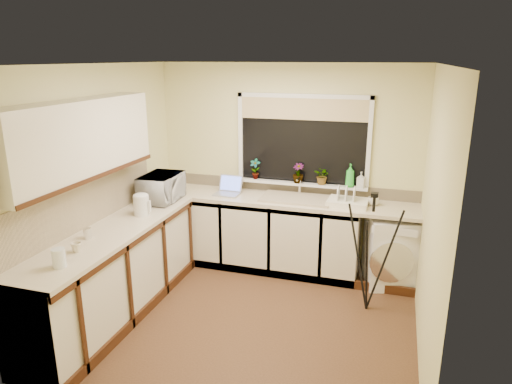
# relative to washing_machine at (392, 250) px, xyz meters

# --- Properties ---
(floor) EXTENTS (3.20, 3.20, 0.00)m
(floor) POSITION_rel_washing_machine_xyz_m (-1.33, -1.20, -0.40)
(floor) COLOR brown
(floor) RESTS_ON ground
(ceiling) EXTENTS (3.20, 3.20, 0.00)m
(ceiling) POSITION_rel_washing_machine_xyz_m (-1.33, -1.20, 2.05)
(ceiling) COLOR white
(ceiling) RESTS_ON ground
(wall_back) EXTENTS (3.20, 0.00, 3.20)m
(wall_back) POSITION_rel_washing_machine_xyz_m (-1.33, 0.30, 0.82)
(wall_back) COLOR beige
(wall_back) RESTS_ON ground
(wall_front) EXTENTS (3.20, 0.00, 3.20)m
(wall_front) POSITION_rel_washing_machine_xyz_m (-1.33, -2.70, 0.82)
(wall_front) COLOR beige
(wall_front) RESTS_ON ground
(wall_left) EXTENTS (0.00, 3.00, 3.00)m
(wall_left) POSITION_rel_washing_machine_xyz_m (-2.93, -1.20, 0.82)
(wall_left) COLOR beige
(wall_left) RESTS_ON ground
(wall_right) EXTENTS (0.00, 3.00, 3.00)m
(wall_right) POSITION_rel_washing_machine_xyz_m (0.27, -1.20, 0.82)
(wall_right) COLOR beige
(wall_right) RESTS_ON ground
(base_cabinet_back) EXTENTS (2.55, 0.60, 0.86)m
(base_cabinet_back) POSITION_rel_washing_machine_xyz_m (-1.65, 0.00, 0.03)
(base_cabinet_back) COLOR silver
(base_cabinet_back) RESTS_ON floor
(base_cabinet_left) EXTENTS (0.54, 2.40, 0.86)m
(base_cabinet_left) POSITION_rel_washing_machine_xyz_m (-2.63, -1.50, 0.03)
(base_cabinet_left) COLOR silver
(base_cabinet_left) RESTS_ON floor
(worktop_back) EXTENTS (3.20, 0.60, 0.04)m
(worktop_back) POSITION_rel_washing_machine_xyz_m (-1.33, 0.00, 0.48)
(worktop_back) COLOR beige
(worktop_back) RESTS_ON base_cabinet_back
(worktop_left) EXTENTS (0.60, 2.40, 0.04)m
(worktop_left) POSITION_rel_washing_machine_xyz_m (-2.63, -1.50, 0.48)
(worktop_left) COLOR beige
(worktop_left) RESTS_ON base_cabinet_left
(upper_cabinet) EXTENTS (0.28, 1.90, 0.70)m
(upper_cabinet) POSITION_rel_washing_machine_xyz_m (-2.77, -1.65, 1.40)
(upper_cabinet) COLOR silver
(upper_cabinet) RESTS_ON wall_left
(splashback_left) EXTENTS (0.02, 2.40, 0.45)m
(splashback_left) POSITION_rel_washing_machine_xyz_m (-2.91, -1.50, 0.72)
(splashback_left) COLOR beige
(splashback_left) RESTS_ON wall_left
(splashback_back) EXTENTS (3.20, 0.02, 0.14)m
(splashback_back) POSITION_rel_washing_machine_xyz_m (-1.33, 0.29, 0.57)
(splashback_back) COLOR beige
(splashback_back) RESTS_ON wall_back
(window_glass) EXTENTS (1.50, 0.02, 1.00)m
(window_glass) POSITION_rel_washing_machine_xyz_m (-1.13, 0.29, 1.15)
(window_glass) COLOR black
(window_glass) RESTS_ON wall_back
(window_blind) EXTENTS (1.50, 0.02, 0.25)m
(window_blind) POSITION_rel_washing_machine_xyz_m (-1.13, 0.26, 1.52)
(window_blind) COLOR tan
(window_blind) RESTS_ON wall_back
(windowsill) EXTENTS (1.60, 0.14, 0.03)m
(windowsill) POSITION_rel_washing_machine_xyz_m (-1.13, 0.23, 0.63)
(windowsill) COLOR white
(windowsill) RESTS_ON wall_back
(sink) EXTENTS (0.82, 0.46, 0.03)m
(sink) POSITION_rel_washing_machine_xyz_m (-1.13, 0.00, 0.51)
(sink) COLOR tan
(sink) RESTS_ON worktop_back
(faucet) EXTENTS (0.03, 0.03, 0.24)m
(faucet) POSITION_rel_washing_machine_xyz_m (-1.13, 0.18, 0.62)
(faucet) COLOR silver
(faucet) RESTS_ON worktop_back
(washing_machine) EXTENTS (0.69, 0.67, 0.80)m
(washing_machine) POSITION_rel_washing_machine_xyz_m (0.00, 0.00, 0.00)
(washing_machine) COLOR white
(washing_machine) RESTS_ON floor
(laptop) EXTENTS (0.31, 0.30, 0.21)m
(laptop) POSITION_rel_washing_machine_xyz_m (-1.97, 0.01, 0.55)
(laptop) COLOR #A1A2A9
(laptop) RESTS_ON worktop_back
(kettle) EXTENTS (0.16, 0.16, 0.21)m
(kettle) POSITION_rel_washing_machine_xyz_m (-2.58, -1.01, 0.60)
(kettle) COLOR white
(kettle) RESTS_ON worktop_left
(dish_rack) EXTENTS (0.46, 0.35, 0.07)m
(dish_rack) POSITION_rel_washing_machine_xyz_m (-0.53, -0.04, 0.53)
(dish_rack) COLOR white
(dish_rack) RESTS_ON worktop_back
(tripod) EXTENTS (0.82, 0.82, 1.25)m
(tripod) POSITION_rel_washing_machine_xyz_m (-0.22, -0.67, 0.23)
(tripod) COLOR black
(tripod) RESTS_ON floor
(glass_jug) EXTENTS (0.11, 0.11, 0.15)m
(glass_jug) POSITION_rel_washing_machine_xyz_m (-2.55, -2.32, 0.58)
(glass_jug) COLOR white
(glass_jug) RESTS_ON worktop_left
(steel_jar) EXTENTS (0.07, 0.07, 0.10)m
(steel_jar) POSITION_rel_washing_machine_xyz_m (-2.71, -1.74, 0.55)
(steel_jar) COLOR silver
(steel_jar) RESTS_ON worktop_left
(microwave) EXTENTS (0.40, 0.57, 0.31)m
(microwave) POSITION_rel_washing_machine_xyz_m (-2.62, -0.48, 0.65)
(microwave) COLOR white
(microwave) RESTS_ON worktop_left
(plant_a) EXTENTS (0.14, 0.10, 0.25)m
(plant_a) POSITION_rel_washing_machine_xyz_m (-1.70, 0.23, 0.78)
(plant_a) COLOR #999999
(plant_a) RESTS_ON windowsill
(plant_c) EXTENTS (0.15, 0.15, 0.24)m
(plant_c) POSITION_rel_washing_machine_xyz_m (-1.15, 0.21, 0.77)
(plant_c) COLOR #999999
(plant_c) RESTS_ON windowsill
(plant_d) EXTENTS (0.24, 0.22, 0.21)m
(plant_d) POSITION_rel_washing_machine_xyz_m (-0.86, 0.22, 0.75)
(plant_d) COLOR #999999
(plant_d) RESTS_ON windowsill
(soap_bottle_green) EXTENTS (0.13, 0.13, 0.27)m
(soap_bottle_green) POSITION_rel_washing_machine_xyz_m (-0.54, 0.21, 0.78)
(soap_bottle_green) COLOR green
(soap_bottle_green) RESTS_ON windowsill
(soap_bottle_clear) EXTENTS (0.10, 0.10, 0.19)m
(soap_bottle_clear) POSITION_rel_washing_machine_xyz_m (-0.41, 0.22, 0.74)
(soap_bottle_clear) COLOR #999999
(soap_bottle_clear) RESTS_ON windowsill
(cup_back) EXTENTS (0.14, 0.14, 0.10)m
(cup_back) POSITION_rel_washing_machine_xyz_m (-0.25, 0.04, 0.55)
(cup_back) COLOR beige
(cup_back) RESTS_ON worktop_back
(cup_left) EXTENTS (0.10, 0.10, 0.08)m
(cup_left) POSITION_rel_washing_machine_xyz_m (-2.61, -2.03, 0.54)
(cup_left) COLOR beige
(cup_left) RESTS_ON worktop_left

